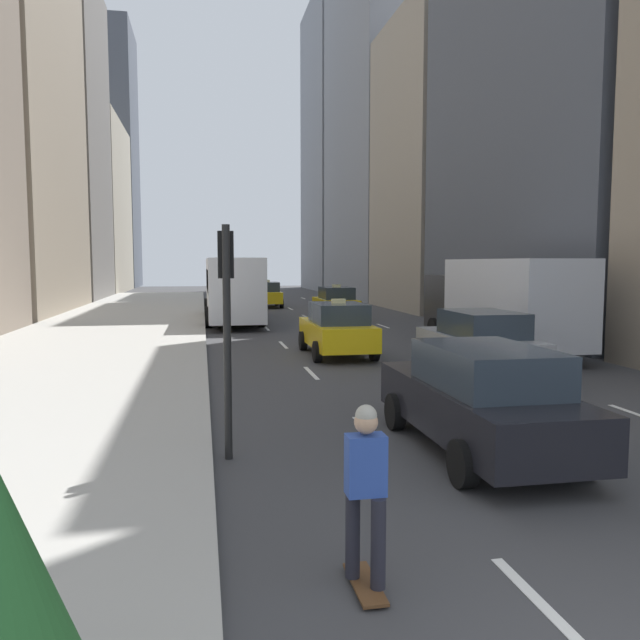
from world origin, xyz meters
TOP-DOWN VIEW (x-y plane):
  - sidewalk_left at (-7.00, 27.00)m, footprint 8.00×66.00m
  - lane_markings at (2.60, 23.00)m, footprint 5.72×56.00m
  - building_row_left at (-14.00, 41.77)m, footprint 6.00×84.86m
  - building_row_right at (12.00, 39.14)m, footprint 6.00×72.14m
  - taxi_lead at (4.00, 30.32)m, footprint 2.02×4.40m
  - taxi_second at (1.20, 39.94)m, footprint 2.02×4.40m
  - taxi_third at (1.20, 17.09)m, footprint 2.02×4.40m
  - sedan_black_near at (1.20, 6.42)m, footprint 2.02×4.84m
  - sedan_silver_behind at (4.00, 12.48)m, footprint 2.02×4.54m
  - city_bus at (-1.61, 29.94)m, footprint 2.80×11.61m
  - box_truck at (6.80, 16.92)m, footprint 2.58×8.40m
  - skateboarder at (-1.67, 2.70)m, footprint 0.36×0.80m
  - traffic_light_pole at (-2.75, 6.93)m, footprint 0.24×0.42m

SIDE VIEW (x-z plane):
  - lane_markings at x=2.60m, z-range 0.00..0.01m
  - sidewalk_left at x=-7.00m, z-range 0.00..0.15m
  - taxi_lead at x=4.00m, z-range -0.05..1.82m
  - taxi_second at x=1.20m, z-range -0.05..1.82m
  - taxi_third at x=1.20m, z-range -0.05..1.82m
  - sedan_black_near at x=1.20m, z-range 0.02..1.76m
  - sedan_silver_behind at x=4.00m, z-range 0.01..1.80m
  - skateboarder at x=-1.67m, z-range 0.09..1.84m
  - box_truck at x=6.80m, z-range 0.14..3.29m
  - city_bus at x=-1.61m, z-range 0.16..3.41m
  - traffic_light_pole at x=-2.75m, z-range 0.61..4.21m
  - building_row_left at x=-14.00m, z-range -2.64..31.07m
  - building_row_right at x=12.00m, z-range -1.67..30.59m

